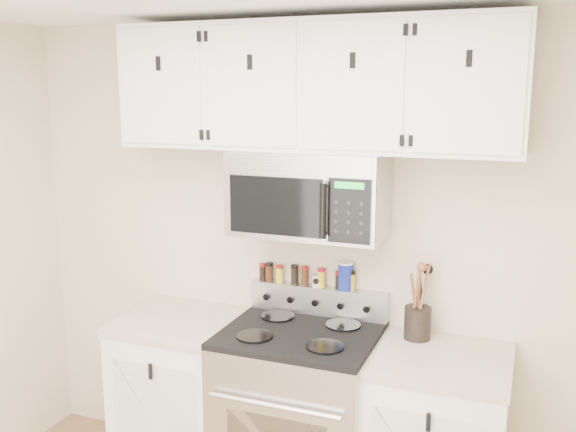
% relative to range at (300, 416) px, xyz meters
% --- Properties ---
extents(back_wall, '(3.50, 0.01, 2.50)m').
position_rel_range_xyz_m(back_wall, '(0.00, 0.32, 0.76)').
color(back_wall, '#C9B497').
rests_on(back_wall, floor).
extents(range, '(0.76, 0.65, 1.10)m').
position_rel_range_xyz_m(range, '(0.00, 0.00, 0.00)').
color(range, '#B7B7BA').
rests_on(range, floor).
extents(base_cabinet_left, '(0.64, 0.62, 0.92)m').
position_rel_range_xyz_m(base_cabinet_left, '(-0.69, 0.02, -0.03)').
color(base_cabinet_left, white).
rests_on(base_cabinet_left, floor).
extents(microwave, '(0.76, 0.44, 0.42)m').
position_rel_range_xyz_m(microwave, '(0.00, 0.13, 1.14)').
color(microwave, '#9E9EA3').
rests_on(microwave, back_wall).
extents(upper_cabinets, '(2.00, 0.35, 0.62)m').
position_rel_range_xyz_m(upper_cabinets, '(-0.00, 0.15, 1.66)').
color(upper_cabinets, white).
rests_on(upper_cabinets, back_wall).
extents(utensil_crock, '(0.13, 0.13, 0.38)m').
position_rel_range_xyz_m(utensil_crock, '(0.55, 0.19, 0.53)').
color(utensil_crock, black).
rests_on(utensil_crock, base_cabinet_right).
extents(kitchen_timer, '(0.07, 0.06, 0.06)m').
position_rel_range_xyz_m(kitchen_timer, '(-0.01, 0.28, 0.64)').
color(kitchen_timer, silver).
rests_on(kitchen_timer, range).
extents(salt_canister, '(0.08, 0.08, 0.15)m').
position_rel_range_xyz_m(salt_canister, '(0.15, 0.28, 0.69)').
color(salt_canister, navy).
rests_on(salt_canister, range).
extents(spice_jar_0, '(0.04, 0.04, 0.10)m').
position_rel_range_xyz_m(spice_jar_0, '(-0.32, 0.28, 0.66)').
color(spice_jar_0, black).
rests_on(spice_jar_0, range).
extents(spice_jar_1, '(0.04, 0.04, 0.10)m').
position_rel_range_xyz_m(spice_jar_1, '(-0.29, 0.28, 0.66)').
color(spice_jar_1, '#401F0F').
rests_on(spice_jar_1, range).
extents(spice_jar_2, '(0.04, 0.04, 0.10)m').
position_rel_range_xyz_m(spice_jar_2, '(-0.22, 0.28, 0.66)').
color(spice_jar_2, yellow).
rests_on(spice_jar_2, range).
extents(spice_jar_3, '(0.04, 0.04, 0.11)m').
position_rel_range_xyz_m(spice_jar_3, '(-0.14, 0.28, 0.67)').
color(spice_jar_3, black).
rests_on(spice_jar_3, range).
extents(spice_jar_4, '(0.04, 0.04, 0.10)m').
position_rel_range_xyz_m(spice_jar_4, '(-0.08, 0.28, 0.67)').
color(spice_jar_4, '#3F220F').
rests_on(spice_jar_4, range).
extents(spice_jar_5, '(0.04, 0.04, 0.10)m').
position_rel_range_xyz_m(spice_jar_5, '(0.02, 0.28, 0.67)').
color(spice_jar_5, yellow).
rests_on(spice_jar_5, range).
extents(spice_jar_6, '(0.05, 0.05, 0.10)m').
position_rel_range_xyz_m(spice_jar_6, '(0.12, 0.28, 0.66)').
color(spice_jar_6, black).
rests_on(spice_jar_6, range).
extents(spice_jar_7, '(0.04, 0.04, 0.10)m').
position_rel_range_xyz_m(spice_jar_7, '(0.17, 0.28, 0.66)').
color(spice_jar_7, black).
rests_on(spice_jar_7, range).
extents(spice_jar_8, '(0.04, 0.04, 0.11)m').
position_rel_range_xyz_m(spice_jar_8, '(0.17, 0.28, 0.67)').
color(spice_jar_8, '#422D0F').
rests_on(spice_jar_8, range).
extents(spice_jar_9, '(0.04, 0.04, 0.10)m').
position_rel_range_xyz_m(spice_jar_9, '(0.18, 0.28, 0.67)').
color(spice_jar_9, gold).
rests_on(spice_jar_9, range).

